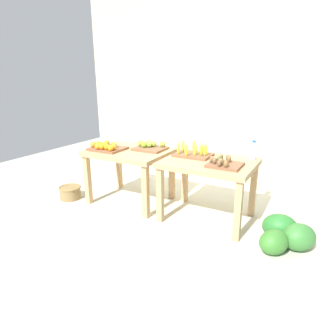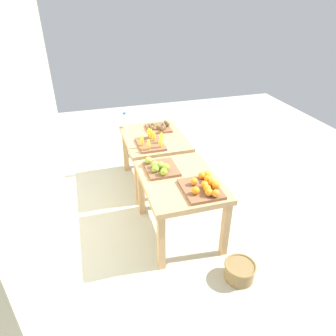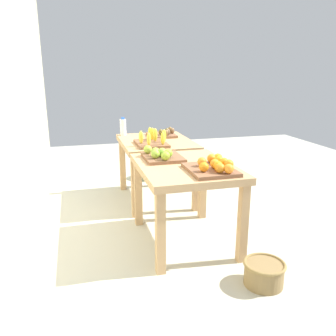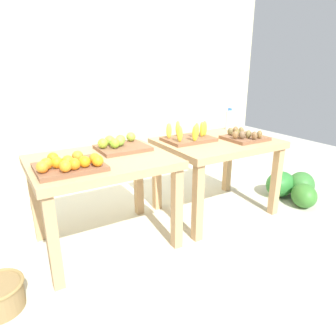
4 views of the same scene
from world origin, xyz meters
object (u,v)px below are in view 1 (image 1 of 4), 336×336
display_table_left (130,158)px  watermelon_pile (285,234)px  kiwi_bin (224,163)px  banana_crate (193,153)px  display_table_right (209,170)px  apple_bin (150,147)px  wicker_basket (70,192)px  water_bottle (253,150)px  orange_bin (106,147)px

display_table_left → watermelon_pile: display_table_left is taller
display_table_left → kiwi_bin: kiwi_bin is taller
banana_crate → kiwi_bin: banana_crate is taller
display_table_right → watermelon_pile: display_table_right is taller
apple_bin → wicker_basket: (-1.03, -0.51, -0.67)m
banana_crate → watermelon_pile: (1.17, -0.32, -0.64)m
water_bottle → banana_crate: bearing=-162.1°
wicker_basket → apple_bin: bearing=26.5°
display_table_left → orange_bin: bearing=-150.2°
display_table_left → wicker_basket: display_table_left is taller
watermelon_pile → wicker_basket: bearing=-177.3°
display_table_right → orange_bin: orange_bin is taller
kiwi_bin → wicker_basket: (-2.14, -0.23, -0.66)m
display_table_left → display_table_right: bearing=0.0°
display_table_right → apple_bin: (-0.90, 0.16, 0.14)m
kiwi_bin → watermelon_pile: kiwi_bin is taller
apple_bin → watermelon_pile: 1.96m
wicker_basket → orange_bin: bearing=20.1°
water_bottle → watermelon_pile: 1.01m
banana_crate → kiwi_bin: bearing=-26.1°
display_table_right → banana_crate: bearing=157.7°
display_table_right → banana_crate: size_ratio=2.36×
display_table_left → display_table_right: 1.12m
watermelon_pile → wicker_basket: 2.85m
apple_bin → display_table_right: bearing=-10.2°
display_table_left → kiwi_bin: bearing=-5.3°
apple_bin → display_table_left: bearing=-143.8°
orange_bin → wicker_basket: 0.88m
kiwi_bin → orange_bin: bearing=-178.9°
water_bottle → watermelon_pile: water_bottle is taller
display_table_left → watermelon_pile: 2.11m
display_table_left → orange_bin: size_ratio=2.29×
watermelon_pile → kiwi_bin: bearing=172.6°
apple_bin → wicker_basket: bearing=-153.5°
display_table_left → water_bottle: water_bottle is taller
orange_bin → watermelon_pile: orange_bin is taller
display_table_left → display_table_right: (1.12, 0.00, 0.00)m
display_table_right → display_table_left: bearing=180.0°
apple_bin → banana_crate: 0.65m
orange_bin → water_bottle: water_bottle is taller
apple_bin → kiwi_bin: bearing=-14.4°
water_bottle → wicker_basket: size_ratio=0.72×
apple_bin → kiwi_bin: apple_bin is taller
display_table_right → water_bottle: (0.42, 0.32, 0.21)m
orange_bin → watermelon_pile: bearing=-1.6°
banana_crate → watermelon_pile: 1.37m
kiwi_bin → banana_crate: bearing=153.9°
display_table_right → water_bottle: water_bottle is taller
banana_crate → kiwi_bin: 0.52m
display_table_left → kiwi_bin: (1.33, -0.12, 0.14)m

